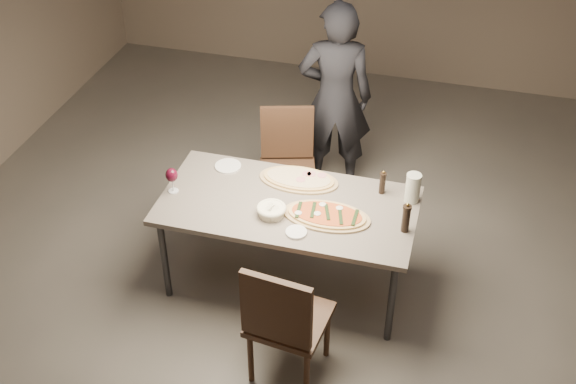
% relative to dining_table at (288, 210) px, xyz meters
% --- Properties ---
extents(room, '(7.00, 7.00, 7.00)m').
position_rel_dining_table_xyz_m(room, '(0.00, 0.00, 0.71)').
color(room, '#625C54').
rests_on(room, ground).
extents(dining_table, '(1.80, 0.90, 0.75)m').
position_rel_dining_table_xyz_m(dining_table, '(0.00, 0.00, 0.00)').
color(dining_table, '#71675D').
rests_on(dining_table, ground).
extents(zucchini_pizza, '(0.61, 0.34, 0.05)m').
position_rel_dining_table_xyz_m(zucchini_pizza, '(0.29, -0.08, 0.07)').
color(zucchini_pizza, tan).
rests_on(zucchini_pizza, dining_table).
extents(ham_pizza, '(0.59, 0.33, 0.04)m').
position_rel_dining_table_xyz_m(ham_pizza, '(0.01, 0.28, 0.07)').
color(ham_pizza, tan).
rests_on(ham_pizza, dining_table).
extents(bread_basket, '(0.21, 0.21, 0.07)m').
position_rel_dining_table_xyz_m(bread_basket, '(-0.08, -0.15, 0.10)').
color(bread_basket, '#F9F0C9').
rests_on(bread_basket, dining_table).
extents(oil_dish, '(0.14, 0.14, 0.02)m').
position_rel_dining_table_xyz_m(oil_dish, '(0.14, -0.30, 0.07)').
color(oil_dish, white).
rests_on(oil_dish, dining_table).
extents(pepper_mill_left, '(0.06, 0.06, 0.23)m').
position_rel_dining_table_xyz_m(pepper_mill_left, '(0.83, -0.08, 0.17)').
color(pepper_mill_left, black).
rests_on(pepper_mill_left, dining_table).
extents(pepper_mill_right, '(0.05, 0.05, 0.19)m').
position_rel_dining_table_xyz_m(pepper_mill_right, '(0.61, 0.30, 0.15)').
color(pepper_mill_right, black).
rests_on(pepper_mill_right, dining_table).
extents(carafe, '(0.11, 0.11, 0.22)m').
position_rel_dining_table_xyz_m(carafe, '(0.83, 0.26, 0.17)').
color(carafe, silver).
rests_on(carafe, dining_table).
extents(wine_glass, '(0.09, 0.09, 0.20)m').
position_rel_dining_table_xyz_m(wine_glass, '(-0.83, -0.08, 0.19)').
color(wine_glass, silver).
rests_on(wine_glass, dining_table).
extents(side_plate, '(0.20, 0.20, 0.01)m').
position_rel_dining_table_xyz_m(side_plate, '(-0.55, 0.31, 0.06)').
color(side_plate, white).
rests_on(side_plate, dining_table).
extents(chair_near, '(0.52, 0.52, 0.99)m').
position_rel_dining_table_xyz_m(chair_near, '(0.22, -0.89, -0.14)').
color(chair_near, '#3F281A').
rests_on(chair_near, ground).
extents(chair_far, '(0.56, 0.56, 0.95)m').
position_rel_dining_table_xyz_m(chair_far, '(-0.23, 0.84, -0.16)').
color(chair_far, '#3F281A').
rests_on(chair_far, ground).
extents(diner, '(0.70, 0.53, 1.72)m').
position_rel_dining_table_xyz_m(diner, '(0.04, 1.35, 0.16)').
color(diner, black).
rests_on(diner, ground).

